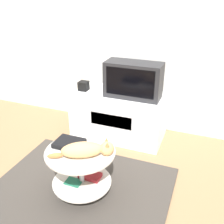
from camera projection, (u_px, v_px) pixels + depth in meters
name	position (u px, v px, depth m)	size (l,w,h in m)	color
ground_plane	(81.00, 191.00, 2.45)	(12.00, 12.00, 0.00)	#93704C
wall_back	(132.00, 26.00, 3.13)	(8.00, 0.05, 2.60)	silver
rug	(80.00, 190.00, 2.45)	(1.63, 1.27, 0.02)	#3D3833
tv_stand	(119.00, 115.00, 3.27)	(1.11, 0.57, 0.56)	white
tv	(133.00, 80.00, 2.99)	(0.65, 0.28, 0.41)	#232326
speaker	(84.00, 86.00, 3.25)	(0.11, 0.11, 0.11)	black
coffee_table	(82.00, 167.00, 2.32)	(0.61, 0.61, 0.44)	#B2B2B7
dvd_box	(69.00, 143.00, 2.31)	(0.25, 0.20, 0.04)	black
cat	(86.00, 150.00, 2.15)	(0.50, 0.32, 0.14)	tan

